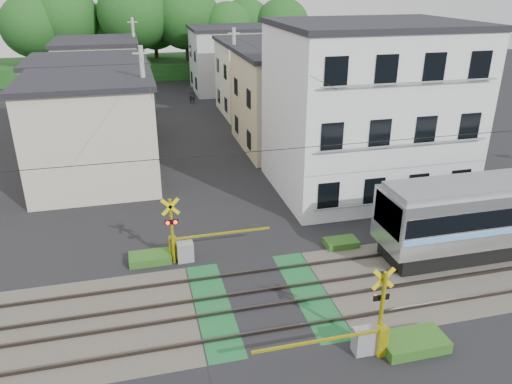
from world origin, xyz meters
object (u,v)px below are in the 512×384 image
object	(u,v)px
crossing_signal_near	(368,335)
crossing_signal_far	(183,246)
pedestrian	(192,95)
apartment_block	(367,109)

from	to	relation	value
crossing_signal_near	crossing_signal_far	size ratio (longest dim) A/B	1.00
crossing_signal_far	pedestrian	distance (m)	29.53
crossing_signal_near	crossing_signal_far	distance (m)	8.95
crossing_signal_far	pedestrian	world-z (taller)	crossing_signal_far
crossing_signal_far	apartment_block	world-z (taller)	apartment_block
apartment_block	pedestrian	xyz separation A→B (m)	(-6.93, 23.40, -3.80)
pedestrian	crossing_signal_near	bearing A→B (deg)	88.92
crossing_signal_far	apartment_block	xyz separation A→B (m)	(11.09, 5.84, 3.94)
crossing_signal_far	apartment_block	distance (m)	13.14
pedestrian	apartment_block	bearing A→B (deg)	103.82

